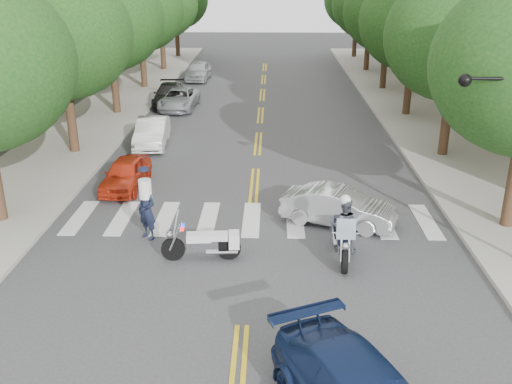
{
  "coord_description": "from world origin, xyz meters",
  "views": [
    {
      "loc": [
        0.69,
        -12.07,
        8.38
      ],
      "look_at": [
        0.18,
        5.89,
        1.3
      ],
      "focal_mm": 40.0,
      "sensor_mm": 36.0,
      "label": 1
    }
  ],
  "objects_px": {
    "motorcycle_police": "(344,229)",
    "convertible": "(339,207)",
    "officer_standing": "(147,210)",
    "motorcycle_parked": "(208,243)"
  },
  "relations": [
    {
      "from": "motorcycle_police",
      "to": "convertible",
      "type": "bearing_deg",
      "value": -89.69
    },
    {
      "from": "officer_standing",
      "to": "motorcycle_police",
      "type": "bearing_deg",
      "value": 26.89
    },
    {
      "from": "motorcycle_parked",
      "to": "convertible",
      "type": "height_order",
      "value": "motorcycle_parked"
    },
    {
      "from": "motorcycle_parked",
      "to": "officer_standing",
      "type": "height_order",
      "value": "officer_standing"
    },
    {
      "from": "officer_standing",
      "to": "convertible",
      "type": "xyz_separation_m",
      "value": [
        6.41,
        1.28,
        -0.34
      ]
    },
    {
      "from": "motorcycle_police",
      "to": "motorcycle_parked",
      "type": "bearing_deg",
      "value": 6.97
    },
    {
      "from": "motorcycle_parked",
      "to": "officer_standing",
      "type": "relative_size",
      "value": 1.23
    },
    {
      "from": "motorcycle_parked",
      "to": "officer_standing",
      "type": "distance_m",
      "value": 2.61
    },
    {
      "from": "motorcycle_police",
      "to": "convertible",
      "type": "distance_m",
      "value": 2.43
    },
    {
      "from": "officer_standing",
      "to": "convertible",
      "type": "height_order",
      "value": "officer_standing"
    }
  ]
}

